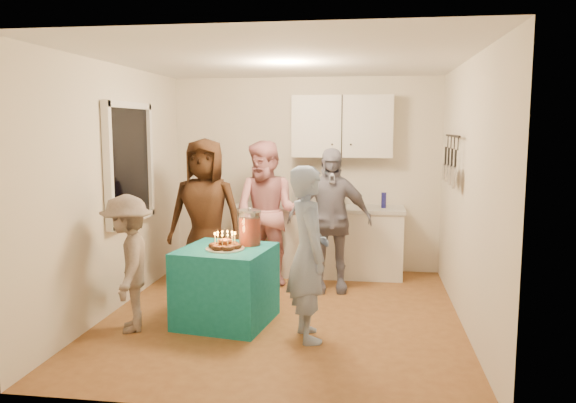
# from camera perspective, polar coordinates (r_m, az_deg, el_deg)

# --- Properties ---
(floor) EXTENTS (4.00, 4.00, 0.00)m
(floor) POSITION_cam_1_polar(r_m,az_deg,el_deg) (5.95, -0.49, -11.49)
(floor) COLOR brown
(floor) RESTS_ON ground
(ceiling) EXTENTS (4.00, 4.00, 0.00)m
(ceiling) POSITION_cam_1_polar(r_m,az_deg,el_deg) (5.66, -0.52, 14.22)
(ceiling) COLOR white
(ceiling) RESTS_ON floor
(back_wall) EXTENTS (3.60, 3.60, 0.00)m
(back_wall) POSITION_cam_1_polar(r_m,az_deg,el_deg) (7.64, 1.78, 2.75)
(back_wall) COLOR silver
(back_wall) RESTS_ON floor
(left_wall) EXTENTS (4.00, 4.00, 0.00)m
(left_wall) POSITION_cam_1_polar(r_m,az_deg,el_deg) (6.20, -17.20, 1.27)
(left_wall) COLOR silver
(left_wall) RESTS_ON floor
(right_wall) EXTENTS (4.00, 4.00, 0.00)m
(right_wall) POSITION_cam_1_polar(r_m,az_deg,el_deg) (5.68, 17.76, 0.69)
(right_wall) COLOR silver
(right_wall) RESTS_ON floor
(window_night) EXTENTS (0.04, 1.00, 1.20)m
(window_night) POSITION_cam_1_polar(r_m,az_deg,el_deg) (6.43, -15.90, 3.78)
(window_night) COLOR black
(window_night) RESTS_ON left_wall
(counter) EXTENTS (2.20, 0.58, 0.86)m
(counter) POSITION_cam_1_polar(r_m,az_deg,el_deg) (7.45, 3.02, -4.15)
(counter) COLOR white
(counter) RESTS_ON floor
(countertop) EXTENTS (2.24, 0.62, 0.05)m
(countertop) POSITION_cam_1_polar(r_m,az_deg,el_deg) (7.37, 3.05, -0.69)
(countertop) COLOR beige
(countertop) RESTS_ON counter
(upper_cabinet) EXTENTS (1.30, 0.30, 0.80)m
(upper_cabinet) POSITION_cam_1_polar(r_m,az_deg,el_deg) (7.42, 5.54, 7.60)
(upper_cabinet) COLOR white
(upper_cabinet) RESTS_ON back_wall
(pot_rack) EXTENTS (0.12, 1.00, 0.60)m
(pot_rack) POSITION_cam_1_polar(r_m,az_deg,el_deg) (6.33, 16.12, 4.16)
(pot_rack) COLOR black
(pot_rack) RESTS_ON right_wall
(microwave) EXTENTS (0.60, 0.42, 0.32)m
(microwave) POSITION_cam_1_polar(r_m,az_deg,el_deg) (7.34, 2.81, 0.76)
(microwave) COLOR white
(microwave) RESTS_ON countertop
(party_table) EXTENTS (0.97, 0.97, 0.76)m
(party_table) POSITION_cam_1_polar(r_m,az_deg,el_deg) (5.68, -6.32, -8.46)
(party_table) COLOR #12747B
(party_table) RESTS_ON floor
(donut_cake) EXTENTS (0.38, 0.38, 0.18)m
(donut_cake) POSITION_cam_1_polar(r_m,az_deg,el_deg) (5.51, -6.42, -3.95)
(donut_cake) COLOR #381C0C
(donut_cake) RESTS_ON party_table
(punch_jar) EXTENTS (0.22, 0.22, 0.34)m
(punch_jar) POSITION_cam_1_polar(r_m,az_deg,el_deg) (5.67, -3.91, -2.75)
(punch_jar) COLOR red
(punch_jar) RESTS_ON party_table
(man_birthday) EXTENTS (0.56, 0.68, 1.61)m
(man_birthday) POSITION_cam_1_polar(r_m,az_deg,el_deg) (5.13, 2.07, -5.29)
(man_birthday) COLOR #849AC0
(man_birthday) RESTS_ON floor
(woman_back_left) EXTENTS (0.89, 0.58, 1.81)m
(woman_back_left) POSITION_cam_1_polar(r_m,az_deg,el_deg) (6.76, -8.38, -1.32)
(woman_back_left) COLOR #502D17
(woman_back_left) RESTS_ON floor
(woman_back_center) EXTENTS (1.01, 0.87, 1.78)m
(woman_back_center) POSITION_cam_1_polar(r_m,az_deg,el_deg) (6.91, -2.15, -1.21)
(woman_back_center) COLOR #D16D84
(woman_back_center) RESTS_ON floor
(woman_back_right) EXTENTS (1.04, 0.54, 1.70)m
(woman_back_right) POSITION_cam_1_polar(r_m,az_deg,el_deg) (6.64, 4.24, -1.90)
(woman_back_right) COLOR black
(woman_back_right) RESTS_ON floor
(child_near_left) EXTENTS (0.76, 0.97, 1.32)m
(child_near_left) POSITION_cam_1_polar(r_m,az_deg,el_deg) (5.59, -15.93, -6.05)
(child_near_left) COLOR #665851
(child_near_left) RESTS_ON floor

